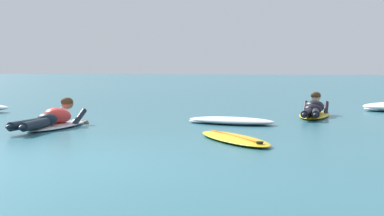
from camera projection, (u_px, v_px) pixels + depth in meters
ground_plane at (201, 105)px, 16.44m from camera, size 120.00×120.00×0.00m
surfer_near at (54, 120)px, 10.34m from camera, size 0.56×2.48×0.54m
surfer_far at (314, 110)px, 12.69m from camera, size 0.67×2.63×0.54m
drifting_surfboard at (234, 138)px, 8.58m from camera, size 1.53×1.98×0.16m
whitewater_back at (231, 121)px, 11.11m from camera, size 1.78×1.13×0.12m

